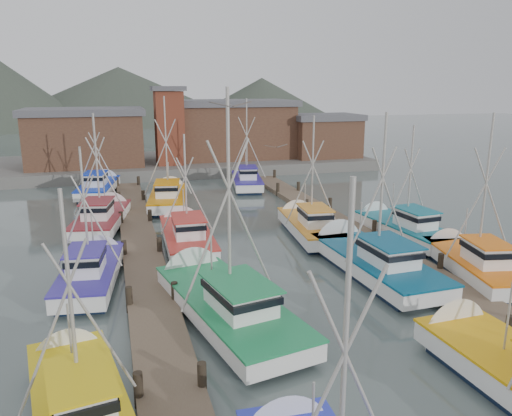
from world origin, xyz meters
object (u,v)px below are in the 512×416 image
object	(u,v)px
boat_4	(222,302)
boat_12	(169,197)
boat_8	(186,235)
lookout_tower	(169,125)

from	to	relation	value
boat_4	boat_12	distance (m)	21.90
boat_8	boat_4	bearing A→B (deg)	-87.92
lookout_tower	boat_4	xyz separation A→B (m)	(-2.13, -36.56, -4.86)
lookout_tower	boat_12	xyz separation A→B (m)	(-1.94, -14.66, -4.87)
lookout_tower	boat_8	xyz separation A→B (m)	(-2.17, -26.20, -4.87)
lookout_tower	boat_4	distance (m)	36.94
lookout_tower	boat_12	world-z (taller)	lookout_tower
lookout_tower	boat_12	size ratio (longest dim) A/B	0.87
boat_4	lookout_tower	bearing A→B (deg)	75.21
lookout_tower	boat_4	world-z (taller)	boat_4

